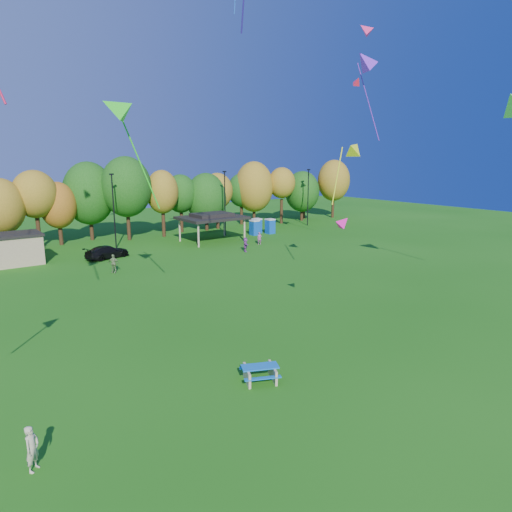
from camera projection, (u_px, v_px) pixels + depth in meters
ground at (352, 374)px, 23.69m from camera, size 160.00×160.00×0.00m
tree_line at (74, 198)px, 57.53m from camera, size 93.57×10.55×11.15m
lamp_posts at (114, 209)px, 55.18m from camera, size 64.50×0.25×9.09m
utility_building at (9, 249)px, 47.33m from camera, size 6.30×4.30×3.25m
pavilion at (212, 217)px, 60.17m from camera, size 8.20×6.20×3.77m
porta_potties at (261, 226)px, 66.35m from camera, size 3.75×2.64×2.18m
picnic_table at (260, 372)px, 22.94m from camera, size 2.32×2.15×0.80m
kite_flyer at (32, 449)px, 16.30m from camera, size 0.75×0.75×1.75m
car_d at (107, 252)px, 50.53m from camera, size 5.30×3.22×1.44m
far_person_2 at (245, 245)px, 53.97m from camera, size 1.21×1.64×1.72m
far_person_3 at (113, 264)px, 44.14m from camera, size 1.09×1.09×1.86m
far_person_4 at (260, 238)px, 58.50m from camera, size 0.69×0.62×1.59m
kite_0 at (114, 109)px, 28.13m from camera, size 4.38×2.88×7.60m
kite_2 at (365, 61)px, 43.74m from camera, size 5.11×3.32×8.74m
kite_6 at (344, 222)px, 28.07m from camera, size 1.30×1.13×1.09m
kite_10 at (357, 81)px, 53.60m from camera, size 1.32×1.62×1.45m
kite_14 at (365, 29)px, 40.91m from camera, size 1.95×1.99×1.61m
kite_15 at (354, 149)px, 38.01m from camera, size 3.42×2.03×5.59m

